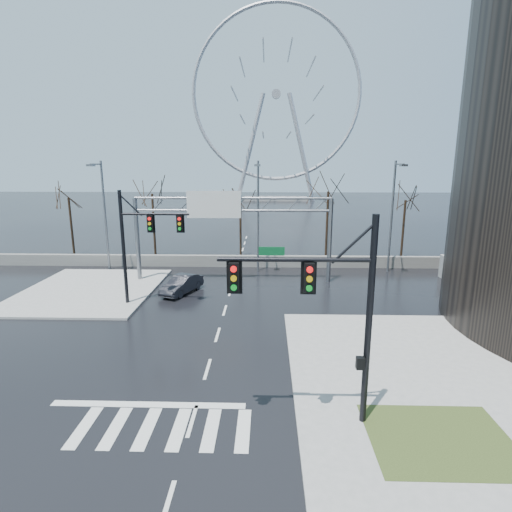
{
  "coord_description": "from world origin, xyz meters",
  "views": [
    {
      "loc": [
        2.84,
        -17.48,
        9.6
      ],
      "look_at": [
        2.14,
        7.08,
        4.0
      ],
      "focal_mm": 28.0,
      "sensor_mm": 36.0,
      "label": 1
    }
  ],
  "objects_px": {
    "ferris_wheel": "(276,102)",
    "car": "(182,284)",
    "signal_mast_near": "(332,302)",
    "signal_mast_far": "(139,237)",
    "sign_gantry": "(228,220)"
  },
  "relations": [
    {
      "from": "ferris_wheel",
      "to": "car",
      "type": "height_order",
      "value": "ferris_wheel"
    },
    {
      "from": "signal_mast_far",
      "to": "sign_gantry",
      "type": "height_order",
      "value": "signal_mast_far"
    },
    {
      "from": "ferris_wheel",
      "to": "car",
      "type": "distance_m",
      "value": 87.55
    },
    {
      "from": "signal_mast_near",
      "to": "signal_mast_far",
      "type": "distance_m",
      "value": 17.03
    },
    {
      "from": "sign_gantry",
      "to": "ferris_wheel",
      "type": "bearing_deg",
      "value": 86.16
    },
    {
      "from": "signal_mast_near",
      "to": "signal_mast_far",
      "type": "bearing_deg",
      "value": 130.26
    },
    {
      "from": "signal_mast_near",
      "to": "signal_mast_far",
      "type": "xyz_separation_m",
      "value": [
        -11.01,
        13.0,
        -0.04
      ]
    },
    {
      "from": "signal_mast_far",
      "to": "car",
      "type": "bearing_deg",
      "value": 51.25
    },
    {
      "from": "signal_mast_far",
      "to": "sign_gantry",
      "type": "xyz_separation_m",
      "value": [
        5.49,
        6.0,
        0.35
      ]
    },
    {
      "from": "ferris_wheel",
      "to": "signal_mast_far",
      "type": "bearing_deg",
      "value": -97.2
    },
    {
      "from": "signal_mast_far",
      "to": "sign_gantry",
      "type": "distance_m",
      "value": 8.14
    },
    {
      "from": "ferris_wheel",
      "to": "car",
      "type": "xyz_separation_m",
      "value": [
        -8.69,
        -83.32,
        -25.45
      ]
    },
    {
      "from": "signal_mast_near",
      "to": "car",
      "type": "relative_size",
      "value": 1.94
    },
    {
      "from": "car",
      "to": "signal_mast_far",
      "type": "bearing_deg",
      "value": -106.63
    },
    {
      "from": "signal_mast_near",
      "to": "car",
      "type": "bearing_deg",
      "value": 119.32
    }
  ]
}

